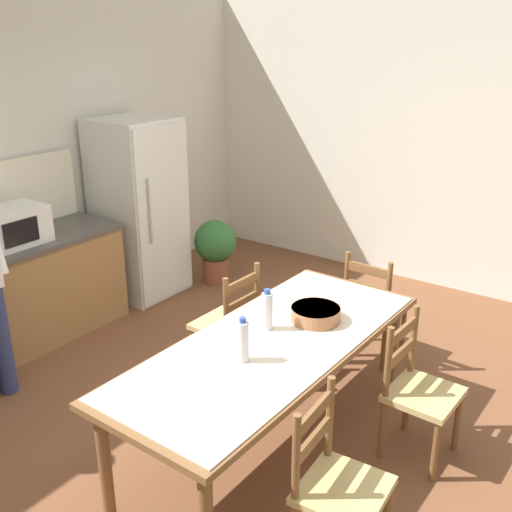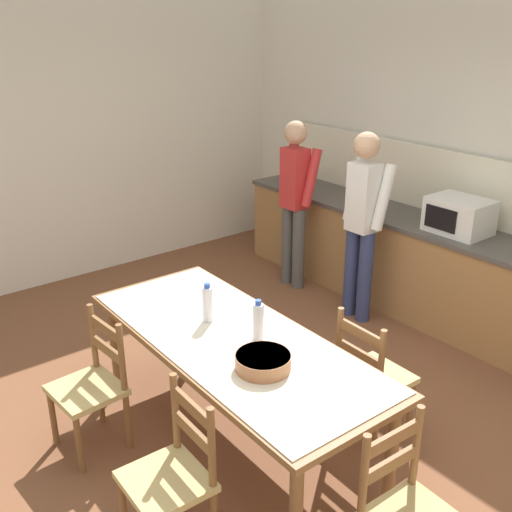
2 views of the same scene
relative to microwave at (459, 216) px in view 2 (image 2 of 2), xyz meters
name	(u,v)px [view 2 (image 2 of 2)]	position (x,y,z in m)	size (l,w,h in m)	color
ground_plane	(261,421)	(0.05, -2.21, -1.05)	(8.32, 8.32, 0.00)	brown
wall_back	(501,163)	(0.05, 0.45, 0.40)	(6.52, 0.12, 2.90)	silver
wall_left	(58,142)	(-3.21, -2.21, 0.40)	(0.12, 5.20, 2.90)	silver
kitchen_counter	(383,253)	(-0.79, 0.02, -0.60)	(3.37, 0.66, 0.90)	#9E7042
counter_splashback	(411,175)	(-0.79, 0.33, 0.15)	(3.33, 0.03, 0.60)	#EFE8CB
microwave	(459,216)	(0.00, 0.00, 0.00)	(0.50, 0.39, 0.30)	white
dining_table	(233,348)	(0.07, -2.46, -0.35)	(2.25, 0.94, 0.77)	brown
bottle_near_centre	(208,304)	(-0.21, -2.45, -0.16)	(0.07, 0.07, 0.27)	silver
bottle_off_centre	(258,321)	(0.19, -2.34, -0.16)	(0.07, 0.07, 0.27)	silver
serving_bowl	(263,361)	(0.47, -2.53, -0.23)	(0.32, 0.32, 0.09)	#9E6642
chair_side_near_left	(92,386)	(-0.44, -3.19, -0.60)	(0.45, 0.43, 0.91)	brown
chair_side_near_right	(172,476)	(0.57, -3.21, -0.60)	(0.43, 0.41, 0.91)	brown
chair_side_far_right	(371,377)	(0.59, -1.72, -0.60)	(0.43, 0.41, 0.91)	brown
person_at_sink	(295,196)	(-1.54, -0.50, -0.09)	(0.43, 0.30, 1.70)	#4C4C4C
person_at_counter	(363,218)	(-0.62, -0.52, -0.07)	(0.43, 0.30, 1.73)	navy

